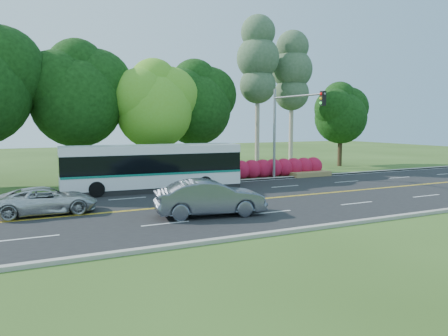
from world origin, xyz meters
name	(u,v)px	position (x,y,z in m)	size (l,w,h in m)	color
ground	(246,200)	(0.00, 0.00, 0.00)	(120.00, 120.00, 0.00)	#314B19
road	(246,200)	(0.00, 0.00, 0.01)	(60.00, 14.00, 0.02)	black
curb_north	(198,183)	(0.00, 7.15, 0.07)	(60.00, 0.30, 0.15)	#9F9990
curb_south	(328,226)	(0.00, -7.15, 0.07)	(60.00, 0.30, 0.15)	#9F9990
grass_verge	(189,181)	(0.00, 9.00, 0.05)	(60.00, 4.00, 0.10)	#314B19
lane_markings	(245,200)	(-0.09, 0.00, 0.02)	(57.60, 13.82, 0.00)	gold
tree_row	(109,92)	(-5.15, 12.13, 6.73)	(44.70, 9.10, 13.84)	black
bougainvillea_hedge	(275,168)	(7.18, 8.15, 0.72)	(9.50, 2.25, 1.50)	#A80E37
traffic_signal	(288,119)	(6.49, 5.40, 4.67)	(0.42, 6.10, 7.00)	gray
transit_bus	(152,168)	(-3.84, 5.63, 1.49)	(11.49, 3.20, 2.97)	white
sedan	(210,198)	(-3.56, -2.84, 0.88)	(1.82, 5.21, 1.72)	#525864
suv	(46,200)	(-10.55, 0.99, 0.68)	(2.19, 4.75, 1.32)	silver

